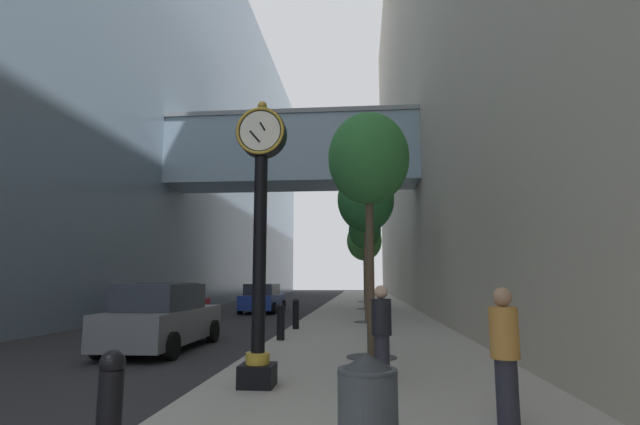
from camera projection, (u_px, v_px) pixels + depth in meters
name	position (u px, v px, depth m)	size (l,w,h in m)	color
ground_plane	(319.00, 310.00, 28.39)	(110.00, 110.00, 0.00)	#262628
sidewalk_right	(366.00, 306.00, 31.10)	(5.69, 80.00, 0.14)	#9E998E
building_block_left	(155.00, 110.00, 34.40)	(22.94, 80.00, 28.44)	slate
building_block_right	(467.00, 42.00, 33.06)	(9.00, 80.00, 36.90)	#A89E89
street_clock	(260.00, 224.00, 7.80)	(0.84, 0.55, 4.74)	black
bollard_nearest	(110.00, 405.00, 4.29)	(0.23, 0.23, 1.04)	black
bollard_third	(257.00, 332.00, 10.27)	(0.23, 0.23, 1.04)	black
bollard_fourth	(281.00, 320.00, 13.26)	(0.23, 0.23, 1.04)	black
bollard_fifth	(296.00, 313.00, 16.26)	(0.23, 0.23, 1.04)	black
street_tree_near	(369.00, 161.00, 10.85)	(1.87, 1.87, 5.54)	#333335
street_tree_mid_near	(366.00, 200.00, 19.47)	(2.34, 2.34, 6.33)	#333335
street_tree_mid_far	(365.00, 231.00, 27.95)	(1.92, 1.92, 5.72)	#333335
street_tree_far	(364.00, 241.00, 36.51)	(2.70, 2.70, 6.26)	#333335
trash_bin	(368.00, 414.00, 4.02)	(0.53, 0.53, 1.05)	#383D42
pedestrian_walking	(505.00, 351.00, 5.59)	(0.44, 0.44, 1.59)	#23232D
pedestrian_by_clock	(382.00, 330.00, 7.97)	(0.41, 0.41, 1.59)	#23232D
car_blue_near	(263.00, 298.00, 26.36)	(2.05, 4.35, 1.59)	navy
car_grey_mid	(163.00, 318.00, 12.36)	(1.97, 4.66, 1.71)	slate
car_red_far	(170.00, 306.00, 18.31)	(2.03, 4.21, 1.70)	#AD191E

